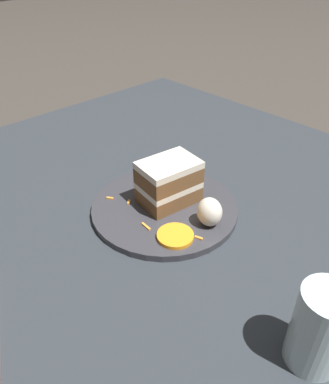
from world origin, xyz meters
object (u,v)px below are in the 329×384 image
(plate, at_px, (165,208))
(drinking_glass, at_px, (318,333))
(cream_dollop, at_px, (210,212))
(cake_slice, at_px, (169,182))
(orange_garnish, at_px, (175,236))

(plate, relative_size, drinking_glass, 2.38)
(drinking_glass, bearing_deg, cream_dollop, -20.81)
(plate, xyz_separation_m, cream_dollop, (-0.09, -0.02, 0.03))
(cream_dollop, bearing_deg, drinking_glass, 159.19)
(cake_slice, bearing_deg, cream_dollop, 9.59)
(plate, height_order, drinking_glass, drinking_glass)
(drinking_glass, bearing_deg, orange_garnish, -5.75)
(drinking_glass, bearing_deg, cake_slice, -14.83)
(plate, height_order, cake_slice, cake_slice)
(cream_dollop, bearing_deg, cake_slice, 1.39)
(plate, height_order, orange_garnish, orange_garnish)
(orange_garnish, xyz_separation_m, drinking_glass, (-0.26, 0.03, 0.03))
(orange_garnish, bearing_deg, cake_slice, -38.10)
(cream_dollop, xyz_separation_m, drinking_glass, (-0.25, 0.09, 0.01))
(cream_dollop, distance_m, orange_garnish, 0.07)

